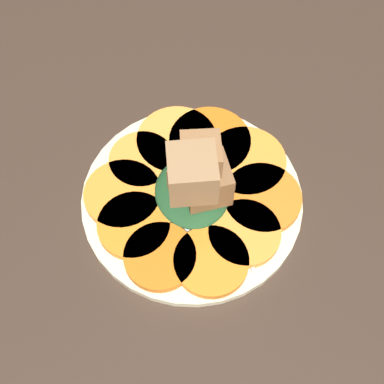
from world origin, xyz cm
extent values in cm
cube|color=#38281E|center=(0.00, 0.00, 1.00)|extent=(120.00, 120.00, 2.00)
cylinder|color=beige|center=(0.00, 0.00, 2.50)|extent=(25.17, 25.17, 1.00)
cylinder|color=white|center=(0.00, 0.00, 2.55)|extent=(20.13, 20.13, 1.00)
cylinder|color=orange|center=(-2.23, 7.11, 3.59)|extent=(8.01, 8.01, 0.98)
cylinder|color=orange|center=(-6.49, 5.13, 3.59)|extent=(7.75, 7.75, 0.98)
cylinder|color=orange|center=(-8.32, 0.12, 3.59)|extent=(8.02, 8.02, 0.98)
cylinder|color=orange|center=(-6.05, -4.35, 3.59)|extent=(7.91, 7.91, 0.98)
cylinder|color=orange|center=(-2.41, -7.54, 3.59)|extent=(8.83, 8.83, 0.98)
cylinder|color=orange|center=(2.71, -7.15, 3.59)|extent=(9.38, 9.38, 0.98)
cylinder|color=orange|center=(6.41, -3.80, 3.59)|extent=(9.76, 9.76, 0.98)
cylinder|color=#F9963A|center=(7.55, 0.18, 3.59)|extent=(9.55, 9.55, 0.98)
cylinder|color=orange|center=(5.83, 4.59, 3.59)|extent=(7.64, 7.64, 0.98)
cylinder|color=orange|center=(1.89, 7.60, 3.59)|extent=(8.74, 8.74, 0.98)
ellipsoid|color=#1E4723|center=(0.00, 0.00, 4.04)|extent=(9.28, 8.35, 1.88)
cube|color=olive|center=(-0.30, -0.15, 6.90)|extent=(4.00, 4.00, 3.86)
cube|color=brown|center=(-0.14, 0.48, 6.89)|extent=(5.30, 5.30, 3.83)
cube|color=olive|center=(1.29, -1.09, 6.60)|extent=(4.47, 4.47, 3.24)
cube|color=brown|center=(-0.77, -1.39, 7.35)|extent=(4.80, 4.80, 4.75)
cube|color=#9E754C|center=(-2.30, 0.56, 12.09)|extent=(5.43, 5.43, 4.75)
cube|color=olive|center=(-0.36, -0.92, 11.02)|extent=(4.71, 4.71, 4.03)
cube|color=#B2B2B7|center=(2.04, -5.56, 3.30)|extent=(12.35, 3.57, 0.40)
cube|color=#B2B2B7|center=(-4.76, -4.16, 3.30)|extent=(1.94, 2.56, 0.40)
cube|color=#B2B2B7|center=(-8.09, -4.50, 3.30)|extent=(4.84, 1.28, 0.40)
cube|color=#B2B2B7|center=(-7.95, -3.84, 3.30)|extent=(4.84, 1.28, 0.40)
cube|color=#B2B2B7|center=(-7.82, -3.19, 3.30)|extent=(4.84, 1.28, 0.40)
cube|color=#B2B2B7|center=(-7.68, -2.54, 3.30)|extent=(4.84, 1.28, 0.40)
camera|label=1|loc=(-28.10, 7.03, 56.37)|focal=50.00mm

